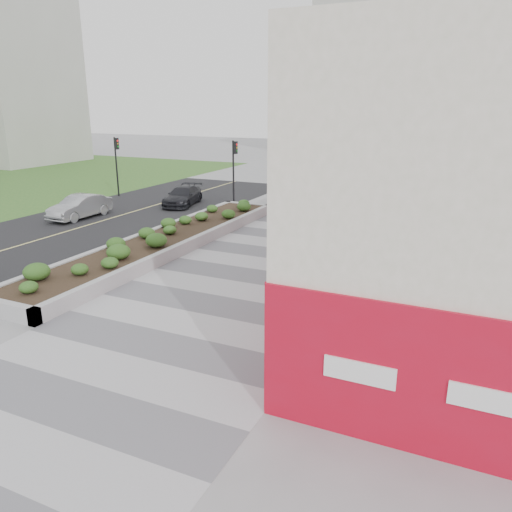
# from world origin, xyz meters

# --- Properties ---
(ground) EXTENTS (160.00, 160.00, 0.00)m
(ground) POSITION_xyz_m (0.00, 0.00, 0.00)
(ground) COLOR gray
(ground) RESTS_ON ground
(walkway) EXTENTS (8.00, 36.00, 0.01)m
(walkway) POSITION_xyz_m (0.00, 3.00, 0.01)
(walkway) COLOR #A8A8AD
(walkway) RESTS_ON ground
(building) EXTENTS (6.04, 24.08, 8.00)m
(building) POSITION_xyz_m (6.98, 8.98, 3.98)
(building) COLOR beige
(building) RESTS_ON ground
(planter) EXTENTS (3.00, 18.00, 0.90)m
(planter) POSITION_xyz_m (-5.50, 7.00, 0.42)
(planter) COLOR #9E9EA0
(planter) RESTS_ON ground
(street) EXTENTS (10.00, 40.00, 0.00)m
(street) POSITION_xyz_m (-12.00, 7.00, 0.00)
(street) COLOR black
(street) RESTS_ON ground
(traffic_signal_near) EXTENTS (0.33, 0.28, 4.20)m
(traffic_signal_near) POSITION_xyz_m (-7.23, 17.50, 2.76)
(traffic_signal_near) COLOR black
(traffic_signal_near) RESTS_ON ground
(traffic_signal_far) EXTENTS (0.33, 0.28, 4.20)m
(traffic_signal_far) POSITION_xyz_m (-16.43, 17.00, 2.76)
(traffic_signal_far) COLOR black
(traffic_signal_far) RESTS_ON ground
(distant_bldg_north_l) EXTENTS (16.00, 12.00, 20.00)m
(distant_bldg_north_l) POSITION_xyz_m (-5.00, 55.00, 10.00)
(distant_bldg_north_l) COLOR #ADAAA3
(distant_bldg_north_l) RESTS_ON ground
(manhole_cover) EXTENTS (0.44, 0.44, 0.01)m
(manhole_cover) POSITION_xyz_m (0.50, 3.00, 0.00)
(manhole_cover) COLOR #595654
(manhole_cover) RESTS_ON ground
(skateboarder) EXTENTS (0.53, 0.75, 1.55)m
(skateboarder) POSITION_xyz_m (1.28, 6.85, 0.78)
(skateboarder) COLOR beige
(skateboarder) RESTS_ON ground
(car_silver) EXTENTS (1.47, 4.12, 1.35)m
(car_silver) POSITION_xyz_m (-13.66, 10.15, 0.68)
(car_silver) COLOR #A0A3A8
(car_silver) RESTS_ON ground
(car_dark) EXTENTS (2.63, 4.50, 1.22)m
(car_dark) POSITION_xyz_m (-10.32, 16.01, 0.61)
(car_dark) COLOR black
(car_dark) RESTS_ON ground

